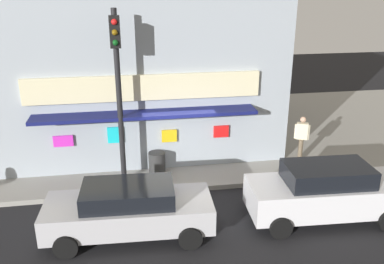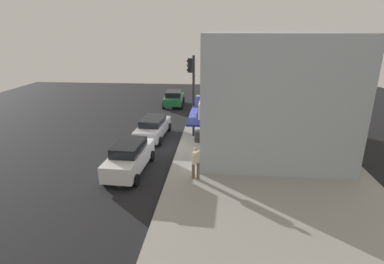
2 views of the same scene
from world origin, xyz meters
The scene contains 8 objects.
ground_plane centered at (0.00, 0.00, 0.00)m, with size 50.14×50.14×0.00m, color black.
sidewalk centered at (0.00, 5.44, 0.09)m, with size 33.43×10.87×0.17m, color gray.
corner_building centered at (-1.10, 5.82, 3.79)m, with size 10.59×9.19×7.25m.
traffic_light centered at (-1.96, 0.76, 3.84)m, with size 0.32×0.58×5.76m.
trash_can centered at (-0.78, 1.31, 0.56)m, with size 0.60×0.60×0.78m, color #2D2D2D.
pedestrian centered at (4.73, 1.52, 1.14)m, with size 0.56×0.47×1.76m.
parked_car_white centered at (3.87, -2.23, 0.88)m, with size 4.59×2.06×1.72m.
parked_car_silver centered at (-1.84, -2.12, 0.80)m, with size 4.66×2.13×1.52m.
Camera 1 is at (-1.76, -12.18, 6.74)m, focal length 38.67 mm.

